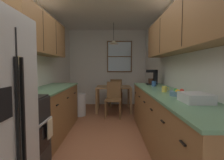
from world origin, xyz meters
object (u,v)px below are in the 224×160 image
at_px(stove_range, 17,135).
at_px(fruit_bowl, 179,93).
at_px(microwave_over_range, 3,35).
at_px(coffee_maker, 154,77).
at_px(dining_chair_near, 114,97).
at_px(dish_rack, 197,98).
at_px(dining_table, 114,90).
at_px(trash_bin, 81,105).
at_px(table_serving_bowl, 113,86).
at_px(dining_chair_far, 117,91).
at_px(mug_by_coffeemaker, 165,89).
at_px(storage_canister, 33,88).
at_px(mug_spare, 155,84).

distance_m(stove_range, fruit_bowl, 2.10).
height_order(microwave_over_range, coffee_maker, microwave_over_range).
xyz_separation_m(dining_chair_near, dish_rack, (0.86, -2.73, 0.45)).
bearing_deg(coffee_maker, dish_rack, -90.32).
bearing_deg(dining_table, trash_bin, -150.18).
distance_m(trash_bin, coffee_maker, 2.06).
bearing_deg(microwave_over_range, table_serving_bowl, 68.15).
xyz_separation_m(dining_table, dining_chair_near, (-0.01, -0.61, -0.12)).
xyz_separation_m(dining_chair_far, trash_bin, (-0.98, -1.12, -0.21)).
relative_size(microwave_over_range, mug_by_coffeemaker, 5.04).
bearing_deg(dish_rack, table_serving_bowl, 105.43).
distance_m(trash_bin, dish_rack, 3.39).
distance_m(trash_bin, mug_by_coffeemaker, 2.68).
distance_m(microwave_over_range, table_serving_bowl, 3.47).
distance_m(mug_by_coffeemaker, table_serving_bowl, 2.60).
bearing_deg(storage_canister, mug_by_coffeemaker, 4.48).
relative_size(storage_canister, mug_by_coffeemaker, 1.46).
xyz_separation_m(coffee_maker, mug_by_coffeemaker, (-0.11, -1.26, -0.12)).
bearing_deg(mug_spare, storage_canister, -152.88).
xyz_separation_m(storage_canister, mug_spare, (1.99, 1.02, -0.03)).
bearing_deg(fruit_bowl, microwave_over_range, -172.42).
distance_m(storage_canister, mug_spare, 2.23).
xyz_separation_m(dining_chair_near, fruit_bowl, (0.84, -2.27, 0.44)).
height_order(dining_chair_far, coffee_maker, coffee_maker).
distance_m(dining_chair_far, fruit_bowl, 3.59).
xyz_separation_m(stove_range, table_serving_bowl, (1.13, 3.11, 0.28)).
xyz_separation_m(microwave_over_range, storage_canister, (0.11, 0.49, -0.66)).
xyz_separation_m(dish_rack, table_serving_bowl, (-0.91, 3.29, -0.20)).
xyz_separation_m(dining_table, dining_chair_far, (0.08, 0.61, -0.12)).
relative_size(storage_canister, mug_spare, 1.33).
bearing_deg(mug_by_coffeemaker, dining_chair_near, 111.76).
bearing_deg(microwave_over_range, trash_bin, 81.25).
xyz_separation_m(microwave_over_range, dish_rack, (2.16, -0.18, -0.70)).
xyz_separation_m(mug_spare, fruit_bowl, (0.04, -1.23, -0.01)).
bearing_deg(fruit_bowl, dining_chair_far, 102.18).
height_order(mug_spare, fruit_bowl, mug_spare).
relative_size(trash_bin, fruit_bowl, 2.66).
height_order(dish_rack, table_serving_bowl, dish_rack).
bearing_deg(trash_bin, stove_range, -96.34).
relative_size(dining_chair_near, trash_bin, 1.54).
distance_m(dining_chair_near, table_serving_bowl, 0.61).
bearing_deg(dish_rack, mug_by_coffeemaker, 96.74).
distance_m(storage_canister, coffee_maker, 2.50).
relative_size(stove_range, table_serving_bowl, 6.04).
xyz_separation_m(microwave_over_range, coffee_maker, (2.17, 1.90, -0.58)).
bearing_deg(dining_chair_far, storage_canister, -111.28).
distance_m(dining_chair_near, dining_chair_far, 1.22).
height_order(coffee_maker, table_serving_bowl, coffee_maker).
height_order(trash_bin, table_serving_bowl, table_serving_bowl).
bearing_deg(fruit_bowl, mug_by_coffeemaker, 102.36).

